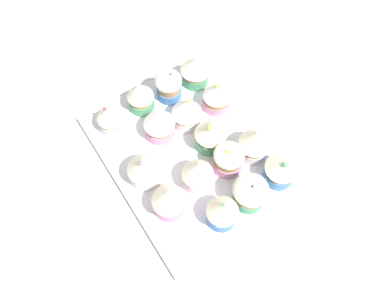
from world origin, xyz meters
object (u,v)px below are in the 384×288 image
(cupcake_0, at_px, (281,169))
(cupcake_9, at_px, (222,211))
(cupcake_3, at_px, (195,70))
(cupcake_15, at_px, (111,118))
(baking_tray, at_px, (192,152))
(cupcake_5, at_px, (229,159))
(cupcake_14, at_px, (145,170))
(cupcake_2, at_px, (217,96))
(cupcake_4, at_px, (250,193))
(cupcake_13, at_px, (169,200))
(cupcake_10, at_px, (198,174))
(cupcake_1, at_px, (255,143))
(cupcake_7, at_px, (187,112))
(cupcake_8, at_px, (169,85))
(cupcake_12, at_px, (140,96))
(cupcake_11, at_px, (159,124))
(cupcake_6, at_px, (210,134))

(cupcake_0, xyz_separation_m, cupcake_9, (-0.01, 0.14, 0.00))
(cupcake_3, bearing_deg, cupcake_15, 91.19)
(baking_tray, bearing_deg, cupcake_5, -148.80)
(cupcake_14, bearing_deg, cupcake_0, -122.28)
(cupcake_2, xyz_separation_m, cupcake_3, (0.08, 0.00, 0.00))
(cupcake_4, distance_m, cupcake_13, 0.15)
(cupcake_10, height_order, cupcake_15, cupcake_10)
(cupcake_1, relative_size, cupcake_15, 1.15)
(cupcake_0, distance_m, cupcake_10, 0.16)
(cupcake_0, height_order, cupcake_14, cupcake_14)
(cupcake_7, bearing_deg, cupcake_4, -178.95)
(cupcake_15, bearing_deg, cupcake_9, -165.42)
(cupcake_1, xyz_separation_m, cupcake_5, (0.00, 0.06, -0.01))
(cupcake_2, relative_size, cupcake_8, 0.99)
(cupcake_2, distance_m, cupcake_15, 0.22)
(cupcake_5, bearing_deg, cupcake_1, -92.53)
(cupcake_1, bearing_deg, cupcake_5, 87.47)
(baking_tray, distance_m, cupcake_8, 0.15)
(cupcake_1, relative_size, cupcake_8, 1.02)
(cupcake_5, xyz_separation_m, cupcake_12, (0.21, 0.07, 0.01))
(cupcake_4, distance_m, cupcake_10, 0.10)
(cupcake_12, bearing_deg, cupcake_10, -179.22)
(cupcake_2, xyz_separation_m, cupcake_9, (-0.21, 0.13, 0.00))
(baking_tray, height_order, cupcake_8, cupcake_8)
(cupcake_10, height_order, cupcake_14, cupcake_14)
(cupcake_0, distance_m, cupcake_11, 0.25)
(cupcake_2, distance_m, cupcake_9, 0.25)
(cupcake_9, bearing_deg, cupcake_2, -32.30)
(cupcake_6, height_order, cupcake_9, cupcake_6)
(baking_tray, distance_m, cupcake_3, 0.18)
(baking_tray, relative_size, cupcake_2, 5.20)
(cupcake_8, xyz_separation_m, cupcake_9, (-0.29, 0.06, 0.00))
(cupcake_4, bearing_deg, baking_tray, 12.57)
(cupcake_9, relative_size, cupcake_10, 1.01)
(cupcake_9, bearing_deg, cupcake_10, -2.21)
(cupcake_0, xyz_separation_m, cupcake_4, (-0.01, 0.08, 0.00))
(cupcake_6, height_order, cupcake_13, cupcake_6)
(cupcake_2, relative_size, cupcake_11, 1.10)
(cupcake_11, bearing_deg, cupcake_13, 155.11)
(cupcake_12, xyz_separation_m, cupcake_14, (-0.15, 0.08, 0.00))
(cupcake_5, relative_size, cupcake_8, 0.90)
(cupcake_15, bearing_deg, cupcake_12, -82.57)
(cupcake_5, bearing_deg, cupcake_3, -16.23)
(cupcake_2, height_order, cupcake_8, same)
(cupcake_15, bearing_deg, cupcake_5, -144.48)
(cupcake_15, bearing_deg, cupcake_8, -89.31)
(cupcake_7, distance_m, cupcake_12, 0.10)
(cupcake_6, height_order, cupcake_10, cupcake_6)
(cupcake_3, distance_m, cupcake_15, 0.21)
(cupcake_2, relative_size, cupcake_14, 0.91)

